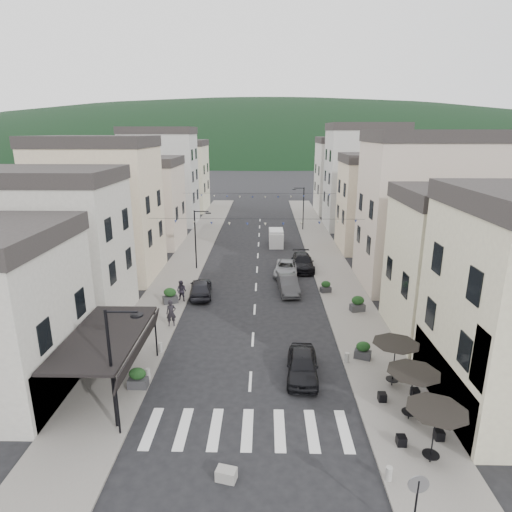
% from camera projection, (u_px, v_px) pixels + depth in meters
% --- Properties ---
extents(ground, '(700.00, 700.00, 0.00)m').
position_uv_depth(ground, '(245.00, 461.00, 18.00)').
color(ground, black).
rests_on(ground, ground).
extents(sidewalk_left, '(4.00, 76.00, 0.12)m').
position_uv_depth(sidewalk_left, '(193.00, 252.00, 48.85)').
color(sidewalk_left, slate).
rests_on(sidewalk_left, ground).
extents(sidewalk_right, '(4.00, 76.00, 0.12)m').
position_uv_depth(sidewalk_right, '(324.00, 253.00, 48.54)').
color(sidewalk_right, slate).
rests_on(sidewalk_right, ground).
extents(hill_backdrop, '(640.00, 360.00, 70.00)m').
position_uv_depth(hill_backdrop, '(264.00, 151.00, 305.90)').
color(hill_backdrop, black).
rests_on(hill_backdrop, ground).
extents(boutique_awning, '(3.77, 7.50, 3.28)m').
position_uv_depth(boutique_awning, '(109.00, 338.00, 22.07)').
color(boutique_awning, black).
rests_on(boutique_awning, ground).
extents(buildings_row_left, '(10.20, 54.16, 14.00)m').
position_uv_depth(buildings_row_left, '(142.00, 192.00, 52.81)').
color(buildings_row_left, '#A9A49B').
rests_on(buildings_row_left, ground).
extents(buildings_row_right, '(10.20, 54.16, 14.50)m').
position_uv_depth(buildings_row_right, '(380.00, 193.00, 51.06)').
color(buildings_row_right, '#BAB294').
rests_on(buildings_row_right, ground).
extents(cafe_terrace, '(2.50, 8.10, 2.53)m').
position_uv_depth(cafe_terrace, '(413.00, 378.00, 19.87)').
color(cafe_terrace, black).
rests_on(cafe_terrace, ground).
extents(streetlamp_left_near, '(1.70, 0.56, 6.00)m').
position_uv_depth(streetlamp_left_near, '(116.00, 357.00, 19.00)').
color(streetlamp_left_near, black).
rests_on(streetlamp_left_near, ground).
extents(streetlamp_left_far, '(1.70, 0.56, 6.00)m').
position_uv_depth(streetlamp_left_far, '(198.00, 234.00, 42.03)').
color(streetlamp_left_far, black).
rests_on(streetlamp_left_far, ground).
extents(streetlamp_right_far, '(1.70, 0.56, 6.00)m').
position_uv_depth(streetlamp_right_far, '(302.00, 204.00, 59.07)').
color(streetlamp_right_far, black).
rests_on(streetlamp_right_far, ground).
extents(traffic_sign, '(0.70, 0.07, 2.70)m').
position_uv_depth(traffic_sign, '(417.00, 495.00, 13.99)').
color(traffic_sign, black).
rests_on(traffic_sign, ground).
extents(bollards, '(11.66, 10.26, 0.60)m').
position_uv_depth(bollards, '(250.00, 380.00, 23.16)').
color(bollards, gray).
rests_on(bollards, ground).
extents(bunting_near, '(19.00, 0.28, 0.62)m').
position_uv_depth(bunting_near, '(256.00, 223.00, 37.53)').
color(bunting_near, black).
rests_on(bunting_near, ground).
extents(bunting_far, '(19.00, 0.28, 0.62)m').
position_uv_depth(bunting_far, '(259.00, 196.00, 52.88)').
color(bunting_far, black).
rests_on(bunting_far, ground).
extents(parked_car_a, '(2.01, 4.40, 1.46)m').
position_uv_depth(parked_car_a, '(302.00, 365.00, 24.02)').
color(parked_car_a, black).
rests_on(parked_car_a, ground).
extents(parked_car_b, '(1.87, 4.47, 1.44)m').
position_uv_depth(parked_car_b, '(288.00, 285.00, 36.66)').
color(parked_car_b, '#313133').
rests_on(parked_car_b, ground).
extents(parked_car_c, '(2.74, 5.00, 1.33)m').
position_uv_depth(parked_car_c, '(286.00, 268.00, 41.30)').
color(parked_car_c, gray).
rests_on(parked_car_c, ground).
extents(parked_car_d, '(2.13, 5.11, 1.48)m').
position_uv_depth(parked_car_d, '(303.00, 262.00, 42.91)').
color(parked_car_d, black).
rests_on(parked_car_d, ground).
extents(parked_car_e, '(2.24, 4.58, 1.50)m').
position_uv_depth(parked_car_e, '(201.00, 288.00, 35.87)').
color(parked_car_e, black).
rests_on(parked_car_e, ground).
extents(delivery_van, '(1.70, 4.25, 2.03)m').
position_uv_depth(delivery_van, '(276.00, 237.00, 51.96)').
color(delivery_van, silver).
rests_on(delivery_van, ground).
extents(pedestrian_a, '(0.77, 0.58, 1.91)m').
position_uv_depth(pedestrian_a, '(171.00, 313.00, 30.05)').
color(pedestrian_a, black).
rests_on(pedestrian_a, sidewalk_left).
extents(pedestrian_b, '(1.00, 0.87, 1.76)m').
position_uv_depth(pedestrian_b, '(182.00, 291.00, 34.40)').
color(pedestrian_b, black).
rests_on(pedestrian_b, sidewalk_left).
extents(concrete_block_a, '(0.90, 0.68, 0.50)m').
position_uv_depth(concrete_block_a, '(226.00, 474.00, 16.99)').
color(concrete_block_a, gray).
rests_on(concrete_block_a, ground).
extents(planter_la, '(1.05, 0.59, 1.17)m').
position_uv_depth(planter_la, '(138.00, 378.00, 22.85)').
color(planter_la, '#303032').
rests_on(planter_la, sidewalk_left).
extents(planter_lb, '(1.29, 1.03, 1.28)m').
position_uv_depth(planter_lb, '(170.00, 296.00, 34.14)').
color(planter_lb, '#2C2B2E').
rests_on(planter_lb, sidewalk_left).
extents(planter_ra, '(1.11, 0.86, 1.10)m').
position_uv_depth(planter_ra, '(363.00, 350.00, 25.82)').
color(planter_ra, '#2C2C2F').
rests_on(planter_ra, sidewalk_right).
extents(planter_rb, '(1.20, 0.85, 1.22)m').
position_uv_depth(planter_rb, '(358.00, 304.00, 32.63)').
color(planter_rb, '#313134').
rests_on(planter_rb, sidewalk_right).
extents(planter_rc, '(1.00, 0.72, 1.01)m').
position_uv_depth(planter_rc, '(326.00, 287.00, 36.49)').
color(planter_rc, '#2D2C2F').
rests_on(planter_rc, sidewalk_right).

